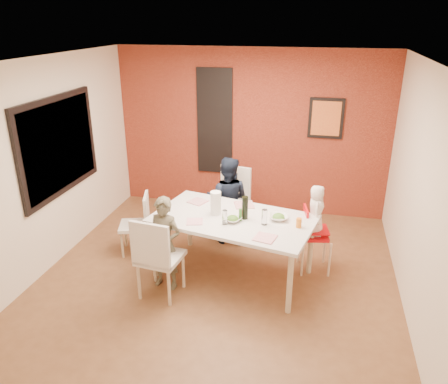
% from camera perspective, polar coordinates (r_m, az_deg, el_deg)
% --- Properties ---
extents(ground, '(4.50, 4.50, 0.00)m').
position_cam_1_polar(ground, '(5.81, -0.68, -10.75)').
color(ground, brown).
rests_on(ground, ground).
extents(ceiling, '(4.50, 4.50, 0.02)m').
position_cam_1_polar(ceiling, '(4.90, -0.82, 16.84)').
color(ceiling, white).
rests_on(ceiling, wall_back).
extents(wall_back, '(4.50, 0.02, 2.70)m').
position_cam_1_polar(wall_back, '(7.31, 3.47, 7.81)').
color(wall_back, beige).
rests_on(wall_back, ground).
extents(wall_front, '(4.50, 0.02, 2.70)m').
position_cam_1_polar(wall_front, '(3.28, -10.27, -11.56)').
color(wall_front, beige).
rests_on(wall_front, ground).
extents(wall_left, '(0.02, 4.50, 2.70)m').
position_cam_1_polar(wall_left, '(6.11, -21.75, 3.36)').
color(wall_left, beige).
rests_on(wall_left, ground).
extents(wall_right, '(0.02, 4.50, 2.70)m').
position_cam_1_polar(wall_right, '(5.18, 24.21, -0.25)').
color(wall_right, beige).
rests_on(wall_right, ground).
extents(brick_accent_wall, '(4.50, 0.02, 2.70)m').
position_cam_1_polar(brick_accent_wall, '(7.29, 3.45, 7.78)').
color(brick_accent_wall, maroon).
rests_on(brick_accent_wall, ground).
extents(picture_window_frame, '(0.05, 1.70, 1.30)m').
position_cam_1_polar(picture_window_frame, '(6.19, -20.77, 5.69)').
color(picture_window_frame, black).
rests_on(picture_window_frame, wall_left).
extents(picture_window_pane, '(0.02, 1.55, 1.15)m').
position_cam_1_polar(picture_window_pane, '(6.19, -20.65, 5.69)').
color(picture_window_pane, black).
rests_on(picture_window_pane, wall_left).
extents(glassblock_strip, '(0.55, 0.03, 1.70)m').
position_cam_1_polar(glassblock_strip, '(7.36, -1.21, 9.15)').
color(glassblock_strip, white).
rests_on(glassblock_strip, wall_back).
extents(glassblock_surround, '(0.60, 0.03, 1.76)m').
position_cam_1_polar(glassblock_surround, '(7.35, -1.22, 9.14)').
color(glassblock_surround, black).
rests_on(glassblock_surround, wall_back).
extents(art_print_frame, '(0.54, 0.03, 0.64)m').
position_cam_1_polar(art_print_frame, '(7.11, 13.18, 9.35)').
color(art_print_frame, black).
rests_on(art_print_frame, wall_back).
extents(art_print_canvas, '(0.44, 0.01, 0.54)m').
position_cam_1_polar(art_print_canvas, '(7.09, 13.18, 9.33)').
color(art_print_canvas, orange).
rests_on(art_print_canvas, wall_back).
extents(dining_table, '(2.14, 1.47, 0.82)m').
position_cam_1_polar(dining_table, '(5.46, 1.21, -4.05)').
color(dining_table, white).
rests_on(dining_table, ground).
extents(chair_near, '(0.53, 0.53, 1.04)m').
position_cam_1_polar(chair_near, '(5.15, -8.84, -8.10)').
color(chair_near, silver).
rests_on(chair_near, ground).
extents(chair_far, '(0.57, 0.57, 1.05)m').
position_cam_1_polar(chair_far, '(6.59, 1.09, -0.76)').
color(chair_far, silver).
rests_on(chair_far, ground).
extents(chair_left, '(0.50, 0.50, 0.87)m').
position_cam_1_polar(chair_left, '(6.22, -10.97, -3.70)').
color(chair_left, silver).
rests_on(chair_left, ground).
extents(high_chair, '(0.44, 0.44, 0.89)m').
position_cam_1_polar(high_chair, '(5.78, 11.47, -5.29)').
color(high_chair, red).
rests_on(high_chair, ground).
extents(child_near, '(0.47, 0.35, 1.19)m').
position_cam_1_polar(child_near, '(5.35, -7.75, -6.69)').
color(child_near, '#504C39').
rests_on(child_near, ground).
extents(child_far, '(0.64, 0.51, 1.31)m').
position_cam_1_polar(child_far, '(6.35, 0.46, -1.07)').
color(child_far, black).
rests_on(child_far, ground).
extents(toddler, '(0.23, 0.34, 0.67)m').
position_cam_1_polar(toddler, '(5.65, 11.93, -2.35)').
color(toddler, silver).
rests_on(toddler, high_chair).
extents(plate_near_left, '(0.24, 0.24, 0.01)m').
position_cam_1_polar(plate_near_left, '(5.33, -3.86, -3.86)').
color(plate_near_left, white).
rests_on(plate_near_left, dining_table).
extents(plate_far_mid, '(0.31, 0.31, 0.01)m').
position_cam_1_polar(plate_far_mid, '(5.77, 2.65, -1.68)').
color(plate_far_mid, silver).
rests_on(plate_far_mid, dining_table).
extents(plate_near_right, '(0.28, 0.28, 0.01)m').
position_cam_1_polar(plate_near_right, '(4.96, 5.36, -5.98)').
color(plate_near_right, white).
rests_on(plate_near_right, dining_table).
extents(plate_far_left, '(0.29, 0.29, 0.01)m').
position_cam_1_polar(plate_far_left, '(5.88, -3.46, -1.24)').
color(plate_far_left, silver).
rests_on(plate_far_left, dining_table).
extents(salad_bowl_a, '(0.28, 0.28, 0.05)m').
position_cam_1_polar(salad_bowl_a, '(5.32, 1.12, -3.60)').
color(salad_bowl_a, white).
rests_on(salad_bowl_a, dining_table).
extents(salad_bowl_b, '(0.26, 0.26, 0.06)m').
position_cam_1_polar(salad_bowl_b, '(5.41, 7.14, -3.30)').
color(salad_bowl_b, white).
rests_on(salad_bowl_b, dining_table).
extents(wine_bottle, '(0.08, 0.08, 0.29)m').
position_cam_1_polar(wine_bottle, '(5.35, 2.76, -2.08)').
color(wine_bottle, black).
rests_on(wine_bottle, dining_table).
extents(wine_glass_a, '(0.06, 0.06, 0.18)m').
position_cam_1_polar(wine_glass_a, '(5.22, 0.10, -3.32)').
color(wine_glass_a, white).
rests_on(wine_glass_a, dining_table).
extents(wine_glass_b, '(0.07, 0.07, 0.19)m').
position_cam_1_polar(wine_glass_b, '(5.23, 5.30, -3.28)').
color(wine_glass_b, white).
rests_on(wine_glass_b, dining_table).
extents(paper_towel_roll, '(0.13, 0.13, 0.30)m').
position_cam_1_polar(paper_towel_roll, '(5.46, -1.09, -1.45)').
color(paper_towel_roll, white).
rests_on(paper_towel_roll, dining_table).
extents(condiment_red, '(0.03, 0.03, 0.13)m').
position_cam_1_polar(condiment_red, '(5.37, 2.50, -2.90)').
color(condiment_red, red).
rests_on(condiment_red, dining_table).
extents(condiment_green, '(0.04, 0.04, 0.15)m').
position_cam_1_polar(condiment_green, '(5.33, 2.15, -2.98)').
color(condiment_green, '#316F25').
rests_on(condiment_green, dining_table).
extents(condiment_brown, '(0.04, 0.04, 0.14)m').
position_cam_1_polar(condiment_brown, '(5.37, 2.65, -2.82)').
color(condiment_brown, brown).
rests_on(condiment_brown, dining_table).
extents(sippy_cup, '(0.07, 0.07, 0.12)m').
position_cam_1_polar(sippy_cup, '(5.24, 9.74, -3.99)').
color(sippy_cup, orange).
rests_on(sippy_cup, dining_table).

